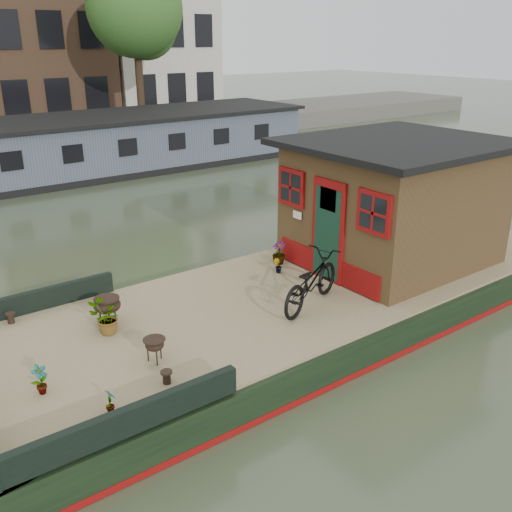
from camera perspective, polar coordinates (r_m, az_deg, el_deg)
ground at (r=10.79m, az=5.20°, el=-6.01°), size 120.00×120.00×0.00m
houseboat_hull at (r=9.91m, az=-0.56°, el=-6.73°), size 14.01×4.02×0.60m
houseboat_deck at (r=10.52m, az=5.31°, el=-2.98°), size 11.80×3.80×0.05m
bow_bulwark at (r=8.30m, az=-22.23°, el=-10.08°), size 3.00×4.00×0.35m
cabin at (r=11.60m, az=13.65°, el=5.40°), size 4.00×3.50×2.42m
bicycle at (r=9.52m, az=5.50°, el=-2.52°), size 1.83×1.17×0.91m
potted_plant_a at (r=7.84m, az=-20.77°, el=-11.48°), size 0.26×0.22×0.42m
potted_plant_b at (r=10.93m, az=2.19°, el=-0.99°), size 0.20×0.20×0.28m
potted_plant_c at (r=8.97m, az=-14.75°, el=-6.04°), size 0.51×0.45×0.53m
potted_plant_d at (r=11.34m, az=2.30°, el=0.32°), size 0.33×0.33×0.46m
potted_plant_e at (r=7.27m, az=-14.40°, el=-13.88°), size 0.14×0.19×0.34m
brazier_front at (r=8.15m, az=-10.07°, el=-9.27°), size 0.43×0.43×0.36m
brazier_rear at (r=9.27m, az=-14.61°, el=-5.35°), size 0.51×0.51×0.46m
bollard_port at (r=9.87m, az=-23.33°, el=-5.71°), size 0.16×0.16×0.18m
bollard_stbd at (r=7.71m, az=-8.93°, el=-11.88°), size 0.16×0.16×0.18m
far_houseboat at (r=22.41m, az=-19.55°, el=9.83°), size 20.40×4.40×2.11m
quay at (r=28.69m, az=-23.55°, el=10.49°), size 60.00×6.00×0.90m
tree_right at (r=29.07m, az=-11.81°, el=22.68°), size 4.40×4.40×7.40m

